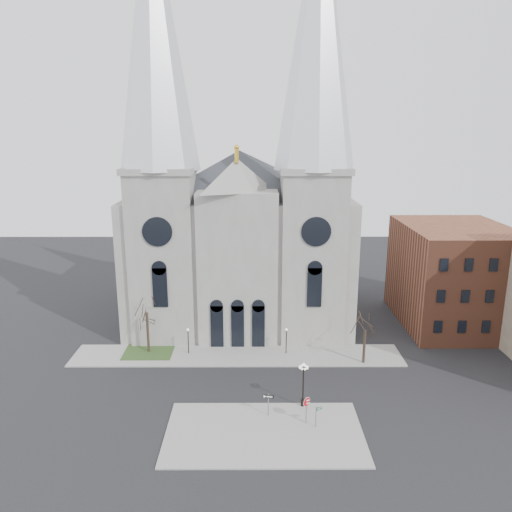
{
  "coord_description": "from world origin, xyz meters",
  "views": [
    {
      "loc": [
        2.13,
        -44.96,
        27.03
      ],
      "look_at": [
        2.29,
        8.0,
        13.39
      ],
      "focal_mm": 35.0,
      "sensor_mm": 36.0,
      "label": 1
    }
  ],
  "objects_px": {
    "one_way_sign": "(268,401)",
    "street_name_sign": "(317,415)",
    "stop_sign": "(306,405)",
    "globe_lamp": "(303,379)"
  },
  "relations": [
    {
      "from": "stop_sign",
      "to": "one_way_sign",
      "type": "bearing_deg",
      "value": 139.07
    },
    {
      "from": "one_way_sign",
      "to": "street_name_sign",
      "type": "relative_size",
      "value": 1.12
    },
    {
      "from": "one_way_sign",
      "to": "street_name_sign",
      "type": "height_order",
      "value": "one_way_sign"
    },
    {
      "from": "stop_sign",
      "to": "street_name_sign",
      "type": "bearing_deg",
      "value": -53.21
    },
    {
      "from": "stop_sign",
      "to": "street_name_sign",
      "type": "distance_m",
      "value": 1.27
    },
    {
      "from": "stop_sign",
      "to": "globe_lamp",
      "type": "relative_size",
      "value": 0.59
    },
    {
      "from": "globe_lamp",
      "to": "stop_sign",
      "type": "bearing_deg",
      "value": -89.41
    },
    {
      "from": "one_way_sign",
      "to": "street_name_sign",
      "type": "bearing_deg",
      "value": -15.99
    },
    {
      "from": "street_name_sign",
      "to": "stop_sign",
      "type": "bearing_deg",
      "value": 124.29
    },
    {
      "from": "street_name_sign",
      "to": "globe_lamp",
      "type": "bearing_deg",
      "value": 81.35
    }
  ]
}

